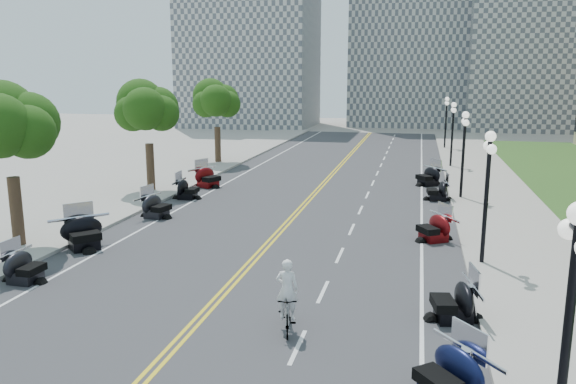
# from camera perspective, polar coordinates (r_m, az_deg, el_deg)

# --- Properties ---
(ground) EXTENTS (160.00, 160.00, 0.00)m
(ground) POSITION_cam_1_polar(r_m,az_deg,el_deg) (19.71, -5.76, -9.28)
(ground) COLOR gray
(road) EXTENTS (16.00, 90.00, 0.01)m
(road) POSITION_cam_1_polar(r_m,az_deg,el_deg) (28.92, 0.64, -2.41)
(road) COLOR #333335
(road) RESTS_ON ground
(centerline_yellow_a) EXTENTS (0.12, 90.00, 0.00)m
(centerline_yellow_a) POSITION_cam_1_polar(r_m,az_deg,el_deg) (28.94, 0.41, -2.38)
(centerline_yellow_a) COLOR yellow
(centerline_yellow_a) RESTS_ON road
(centerline_yellow_b) EXTENTS (0.12, 90.00, 0.00)m
(centerline_yellow_b) POSITION_cam_1_polar(r_m,az_deg,el_deg) (28.89, 0.87, -2.40)
(centerline_yellow_b) COLOR yellow
(centerline_yellow_b) RESTS_ON road
(edge_line_north) EXTENTS (0.12, 90.00, 0.00)m
(edge_line_north) POSITION_cam_1_polar(r_m,az_deg,el_deg) (28.27, 13.42, -3.04)
(edge_line_north) COLOR white
(edge_line_north) RESTS_ON road
(edge_line_south) EXTENTS (0.12, 90.00, 0.00)m
(edge_line_south) POSITION_cam_1_polar(r_m,az_deg,el_deg) (30.90, -11.03, -1.69)
(edge_line_south) COLOR white
(edge_line_south) RESTS_ON road
(lane_dash_5) EXTENTS (0.12, 2.00, 0.00)m
(lane_dash_5) POSITION_cam_1_polar(r_m,az_deg,el_deg) (15.38, 0.99, -15.45)
(lane_dash_5) COLOR white
(lane_dash_5) RESTS_ON road
(lane_dash_6) EXTENTS (0.12, 2.00, 0.00)m
(lane_dash_6) POSITION_cam_1_polar(r_m,az_deg,el_deg) (18.96, 3.58, -10.06)
(lane_dash_6) COLOR white
(lane_dash_6) RESTS_ON road
(lane_dash_7) EXTENTS (0.12, 2.00, 0.00)m
(lane_dash_7) POSITION_cam_1_polar(r_m,az_deg,el_deg) (22.69, 5.28, -6.40)
(lane_dash_7) COLOR white
(lane_dash_7) RESTS_ON road
(lane_dash_8) EXTENTS (0.12, 2.00, 0.00)m
(lane_dash_8) POSITION_cam_1_polar(r_m,az_deg,el_deg) (26.49, 6.48, -3.78)
(lane_dash_8) COLOR white
(lane_dash_8) RESTS_ON road
(lane_dash_9) EXTENTS (0.12, 2.00, 0.00)m
(lane_dash_9) POSITION_cam_1_polar(r_m,az_deg,el_deg) (30.35, 7.37, -1.81)
(lane_dash_9) COLOR white
(lane_dash_9) RESTS_ON road
(lane_dash_10) EXTENTS (0.12, 2.00, 0.00)m
(lane_dash_10) POSITION_cam_1_polar(r_m,az_deg,el_deg) (34.24, 8.06, -0.30)
(lane_dash_10) COLOR white
(lane_dash_10) RESTS_ON road
(lane_dash_11) EXTENTS (0.12, 2.00, 0.00)m
(lane_dash_11) POSITION_cam_1_polar(r_m,az_deg,el_deg) (38.15, 8.61, 0.91)
(lane_dash_11) COLOR white
(lane_dash_11) RESTS_ON road
(lane_dash_12) EXTENTS (0.12, 2.00, 0.00)m
(lane_dash_12) POSITION_cam_1_polar(r_m,az_deg,el_deg) (42.08, 9.06, 1.90)
(lane_dash_12) COLOR white
(lane_dash_12) RESTS_ON road
(lane_dash_13) EXTENTS (0.12, 2.00, 0.00)m
(lane_dash_13) POSITION_cam_1_polar(r_m,az_deg,el_deg) (46.02, 9.43, 2.71)
(lane_dash_13) COLOR white
(lane_dash_13) RESTS_ON road
(lane_dash_14) EXTENTS (0.12, 2.00, 0.00)m
(lane_dash_14) POSITION_cam_1_polar(r_m,az_deg,el_deg) (49.97, 9.74, 3.40)
(lane_dash_14) COLOR white
(lane_dash_14) RESTS_ON road
(lane_dash_15) EXTENTS (0.12, 2.00, 0.00)m
(lane_dash_15) POSITION_cam_1_polar(r_m,az_deg,el_deg) (53.92, 10.01, 3.98)
(lane_dash_15) COLOR white
(lane_dash_15) RESTS_ON road
(lane_dash_16) EXTENTS (0.12, 2.00, 0.00)m
(lane_dash_16) POSITION_cam_1_polar(r_m,az_deg,el_deg) (57.89, 10.24, 4.49)
(lane_dash_16) COLOR white
(lane_dash_16) RESTS_ON road
(lane_dash_17) EXTENTS (0.12, 2.00, 0.00)m
(lane_dash_17) POSITION_cam_1_polar(r_m,az_deg,el_deg) (61.86, 10.44, 4.93)
(lane_dash_17) COLOR white
(lane_dash_17) RESTS_ON road
(lane_dash_18) EXTENTS (0.12, 2.00, 0.00)m
(lane_dash_18) POSITION_cam_1_polar(r_m,az_deg,el_deg) (65.83, 10.62, 5.32)
(lane_dash_18) COLOR white
(lane_dash_18) RESTS_ON road
(lane_dash_19) EXTENTS (0.12, 2.00, 0.00)m
(lane_dash_19) POSITION_cam_1_polar(r_m,az_deg,el_deg) (69.80, 10.78, 5.66)
(lane_dash_19) COLOR white
(lane_dash_19) RESTS_ON road
(sidewalk_north) EXTENTS (5.00, 90.00, 0.15)m
(sidewalk_north) POSITION_cam_1_polar(r_m,az_deg,el_deg) (28.60, 21.68, -3.26)
(sidewalk_north) COLOR #9E9991
(sidewalk_north) RESTS_ON ground
(sidewalk_south) EXTENTS (5.00, 90.00, 0.15)m
(sidewalk_south) POSITION_cam_1_polar(r_m,az_deg,el_deg) (32.75, -17.60, -1.16)
(sidewalk_south) COLOR #9E9991
(sidewalk_south) RESTS_ON ground
(distant_block_a) EXTENTS (18.00, 14.00, 26.00)m
(distant_block_a) POSITION_cam_1_polar(r_m,az_deg,el_deg) (83.17, -3.86, 15.72)
(distant_block_a) COLOR gray
(distant_block_a) RESTS_ON ground
(distant_block_b) EXTENTS (16.00, 12.00, 30.00)m
(distant_block_b) POSITION_cam_1_polar(r_m,az_deg,el_deg) (85.79, 12.23, 16.71)
(distant_block_b) COLOR gray
(distant_block_b) RESTS_ON ground
(distant_block_c) EXTENTS (20.00, 14.00, 22.00)m
(distant_block_c) POSITION_cam_1_polar(r_m,az_deg,el_deg) (84.01, 24.77, 13.30)
(distant_block_c) COLOR gray
(distant_block_c) RESTS_ON ground
(street_lamp_1) EXTENTS (0.50, 1.20, 4.90)m
(street_lamp_1) POSITION_cam_1_polar(r_m,az_deg,el_deg) (10.68, 26.39, -14.06)
(street_lamp_1) COLOR black
(street_lamp_1) RESTS_ON sidewalk_north
(street_lamp_2) EXTENTS (0.50, 1.20, 4.90)m
(street_lamp_2) POSITION_cam_1_polar(r_m,az_deg,el_deg) (21.99, 19.48, -0.63)
(street_lamp_2) COLOR black
(street_lamp_2) RESTS_ON sidewalk_north
(street_lamp_3) EXTENTS (0.50, 1.20, 4.90)m
(street_lamp_3) POSITION_cam_1_polar(r_m,az_deg,el_deg) (33.78, 17.37, 3.58)
(street_lamp_3) COLOR black
(street_lamp_3) RESTS_ON sidewalk_north
(street_lamp_4) EXTENTS (0.50, 1.20, 4.90)m
(street_lamp_4) POSITION_cam_1_polar(r_m,az_deg,el_deg) (45.68, 16.34, 5.61)
(street_lamp_4) COLOR black
(street_lamp_4) RESTS_ON sidewalk_north
(street_lamp_5) EXTENTS (0.50, 1.20, 4.90)m
(street_lamp_5) POSITION_cam_1_polar(r_m,az_deg,el_deg) (57.62, 15.74, 6.79)
(street_lamp_5) COLOR black
(street_lamp_5) RESTS_ON sidewalk_north
(tree_2) EXTENTS (4.80, 4.80, 9.20)m
(tree_2) POSITION_cam_1_polar(r_m,az_deg,el_deg) (25.28, -26.50, 5.27)
(tree_2) COLOR #235619
(tree_2) RESTS_ON sidewalk_south
(tree_3) EXTENTS (4.80, 4.80, 9.20)m
(tree_3) POSITION_cam_1_polar(r_m,az_deg,el_deg) (35.34, -14.06, 7.61)
(tree_3) COLOR #235619
(tree_3) RESTS_ON sidewalk_south
(tree_4) EXTENTS (4.80, 4.80, 9.20)m
(tree_4) POSITION_cam_1_polar(r_m,az_deg,el_deg) (46.32, -7.25, 8.73)
(tree_4) COLOR #235619
(tree_4) RESTS_ON sidewalk_south
(motorcycle_n_4) EXTENTS (2.68, 2.68, 1.33)m
(motorcycle_n_4) POSITION_cam_1_polar(r_m,az_deg,el_deg) (13.38, 16.01, -17.17)
(motorcycle_n_4) COLOR black
(motorcycle_n_4) RESTS_ON road
(motorcycle_n_5) EXTENTS (2.22, 2.22, 1.33)m
(motorcycle_n_5) POSITION_cam_1_polar(r_m,az_deg,el_deg) (17.31, 16.50, -10.40)
(motorcycle_n_5) COLOR black
(motorcycle_n_5) RESTS_ON road
(motorcycle_n_7) EXTENTS (2.59, 2.59, 1.31)m
(motorcycle_n_7) POSITION_cam_1_polar(r_m,az_deg,el_deg) (25.17, 14.60, -3.39)
(motorcycle_n_7) COLOR #590A0C
(motorcycle_n_7) RESTS_ON road
(motorcycle_n_9) EXTENTS (2.01, 2.01, 1.28)m
(motorcycle_n_9) POSITION_cam_1_polar(r_m,az_deg,el_deg) (33.48, 14.96, 0.25)
(motorcycle_n_9) COLOR black
(motorcycle_n_9) RESTS_ON road
(motorcycle_n_10) EXTENTS (2.77, 2.77, 1.39)m
(motorcycle_n_10) POSITION_cam_1_polar(r_m,az_deg,el_deg) (37.93, 14.05, 1.68)
(motorcycle_n_10) COLOR black
(motorcycle_n_10) RESTS_ON road
(motorcycle_s_5) EXTENTS (1.79, 1.79, 1.23)m
(motorcycle_s_5) POSITION_cam_1_polar(r_m,az_deg,el_deg) (21.60, -25.21, -6.74)
(motorcycle_s_5) COLOR black
(motorcycle_s_5) RESTS_ON road
(motorcycle_s_6) EXTENTS (3.04, 3.04, 1.51)m
(motorcycle_s_6) POSITION_cam_1_polar(r_m,az_deg,el_deg) (24.71, -20.07, -3.78)
(motorcycle_s_6) COLOR black
(motorcycle_s_6) RESTS_ON road
(motorcycle_s_7) EXTENTS (2.21, 2.21, 1.32)m
(motorcycle_s_7) POSITION_cam_1_polar(r_m,az_deg,el_deg) (29.12, -13.24, -1.29)
(motorcycle_s_7) COLOR black
(motorcycle_s_7) RESTS_ON road
(motorcycle_s_8) EXTENTS (1.93, 1.93, 1.29)m
(motorcycle_s_8) POSITION_cam_1_polar(r_m,az_deg,el_deg) (33.25, -10.19, 0.40)
(motorcycle_s_8) COLOR black
(motorcycle_s_8) RESTS_ON road
(motorcycle_s_9) EXTENTS (2.75, 2.75, 1.44)m
(motorcycle_s_9) POSITION_cam_1_polar(r_m,az_deg,el_deg) (36.61, -8.14, 1.61)
(motorcycle_s_9) COLOR #590A0C
(motorcycle_s_9) RESTS_ON road
(bicycle) EXTENTS (0.93, 1.91, 1.11)m
(bicycle) POSITION_cam_1_polar(r_m,az_deg,el_deg) (16.05, -0.09, -12.11)
(bicycle) COLOR #A51414
(bicycle) RESTS_ON road
(cyclist_rider) EXTENTS (0.64, 0.42, 1.76)m
(cyclist_rider) POSITION_cam_1_polar(r_m,az_deg,el_deg) (15.53, -0.09, -7.26)
(cyclist_rider) COLOR white
(cyclist_rider) RESTS_ON bicycle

